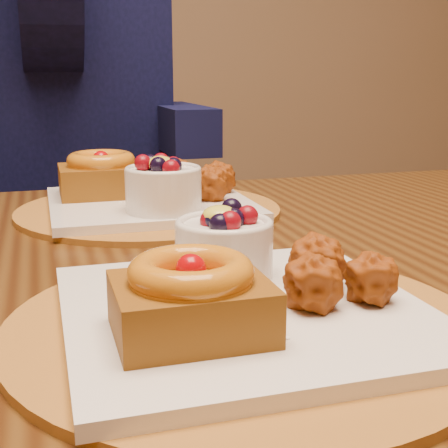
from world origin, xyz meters
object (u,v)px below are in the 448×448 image
(place_setting_near, at_px, (239,298))
(chair_far, at_px, (95,269))
(dining_table, at_px, (184,317))
(place_setting_far, at_px, (147,193))
(diner, at_px, (51,57))

(place_setting_near, height_order, chair_far, chair_far)
(chair_far, bearing_deg, dining_table, -99.31)
(chair_far, bearing_deg, place_setting_far, -98.77)
(diner, bearing_deg, place_setting_far, -99.18)
(place_setting_near, distance_m, place_setting_far, 0.43)
(chair_far, bearing_deg, place_setting_near, -99.99)
(chair_far, height_order, diner, diner)
(place_setting_far, relative_size, diner, 0.41)
(dining_table, bearing_deg, chair_far, 92.59)
(diner, bearing_deg, dining_table, -102.67)
(dining_table, xyz_separation_m, place_setting_far, (-0.00, 0.21, 0.11))
(dining_table, distance_m, place_setting_near, 0.24)
(place_setting_far, bearing_deg, chair_far, 93.13)
(place_setting_near, relative_size, chair_far, 0.43)
(place_setting_near, xyz_separation_m, diner, (-0.11, 0.91, 0.21))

